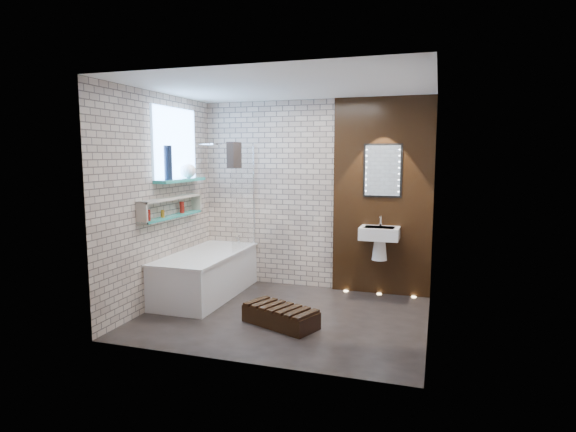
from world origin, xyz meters
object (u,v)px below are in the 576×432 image
(walnut_step, at_px, (280,317))
(bath_screen, at_px, (243,197))
(bathtub, at_px, (207,274))
(washbasin, at_px, (380,238))
(led_mirror, at_px, (383,171))

(walnut_step, bearing_deg, bath_screen, 127.89)
(walnut_step, bearing_deg, bathtub, 149.65)
(bathtub, distance_m, walnut_step, 1.50)
(washbasin, relative_size, walnut_step, 0.70)
(bathtub, bearing_deg, bath_screen, 51.10)
(bath_screen, height_order, walnut_step, bath_screen)
(bath_screen, relative_size, led_mirror, 2.00)
(bath_screen, distance_m, led_mirror, 1.89)
(bathtub, xyz_separation_m, walnut_step, (1.28, -0.75, -0.20))
(bathtub, xyz_separation_m, bath_screen, (0.35, 0.44, 0.99))
(bathtub, bearing_deg, led_mirror, 19.78)
(bath_screen, distance_m, washbasin, 1.89)
(led_mirror, bearing_deg, bathtub, -160.22)
(bath_screen, xyz_separation_m, led_mirror, (1.82, 0.34, 0.37))
(bathtub, bearing_deg, washbasin, 16.01)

